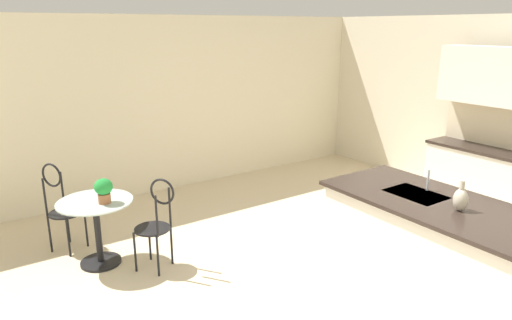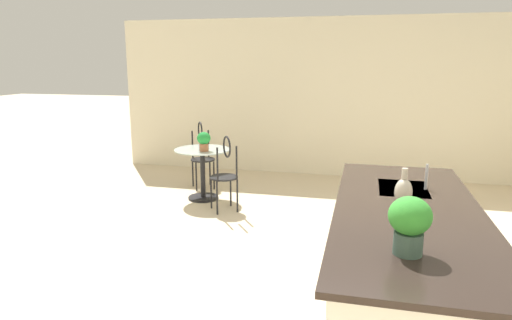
{
  "view_description": "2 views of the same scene",
  "coord_description": "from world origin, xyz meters",
  "views": [
    {
      "loc": [
        2.44,
        -2.94,
        2.54
      ],
      "look_at": [
        -1.48,
        -0.25,
        1.16
      ],
      "focal_mm": 32.45,
      "sensor_mm": 36.0,
      "label": 1
    },
    {
      "loc": [
        3.65,
        0.51,
        1.98
      ],
      "look_at": [
        -1.24,
        -0.68,
        0.87
      ],
      "focal_mm": 31.78,
      "sensor_mm": 36.0,
      "label": 2
    }
  ],
  "objects": [
    {
      "name": "sink_faucet",
      "position": [
        -0.25,
        1.03,
        1.03
      ],
      "size": [
        0.02,
        0.02,
        0.22
      ],
      "primitive_type": "cylinder",
      "color": "#B2B5BA",
      "rests_on": "kitchen_island"
    },
    {
      "name": "chair_by_island",
      "position": [
        -2.95,
        -1.98,
        0.57
      ],
      "size": [
        0.52,
        0.52,
        1.04
      ],
      "color": "black",
      "rests_on": "ground"
    },
    {
      "name": "wall_left_window",
      "position": [
        -4.26,
        0.0,
        1.35
      ],
      "size": [
        0.12,
        7.8,
        2.7
      ],
      "primitive_type": "cube",
      "color": "beige",
      "rests_on": "ground"
    },
    {
      "name": "potted_plant_on_table",
      "position": [
        -2.23,
        -1.68,
        0.89
      ],
      "size": [
        0.19,
        0.19,
        0.27
      ],
      "color": "#9E603D",
      "rests_on": "bistro_table"
    },
    {
      "name": "kitchen_island",
      "position": [
        0.3,
        0.85,
        0.46
      ],
      "size": [
        2.8,
        1.06,
        0.92
      ],
      "color": "white",
      "rests_on": "ground"
    },
    {
      "name": "bistro_table",
      "position": [
        -2.35,
        -1.75,
        0.45
      ],
      "size": [
        0.8,
        0.8,
        0.74
      ],
      "color": "black",
      "rests_on": "ground"
    },
    {
      "name": "chair_near_window",
      "position": [
        -1.88,
        -1.26,
        0.57
      ],
      "size": [
        0.53,
        0.53,
        1.04
      ],
      "color": "black",
      "rests_on": "ground"
    },
    {
      "name": "ground_plane",
      "position": [
        0.0,
        0.0,
        0.0
      ],
      "size": [
        40.0,
        40.0,
        0.0
      ],
      "primitive_type": "plane",
      "color": "beige"
    },
    {
      "name": "vase_on_counter",
      "position": [
        0.25,
        0.81,
        1.03
      ],
      "size": [
        0.13,
        0.13,
        0.29
      ],
      "color": "#BCB29E",
      "rests_on": "kitchen_island"
    },
    {
      "name": "potted_plant_counter_far",
      "position": [
        1.15,
        0.78,
        1.11
      ],
      "size": [
        0.24,
        0.24,
        0.33
      ],
      "color": "#385147",
      "rests_on": "kitchen_island"
    }
  ]
}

